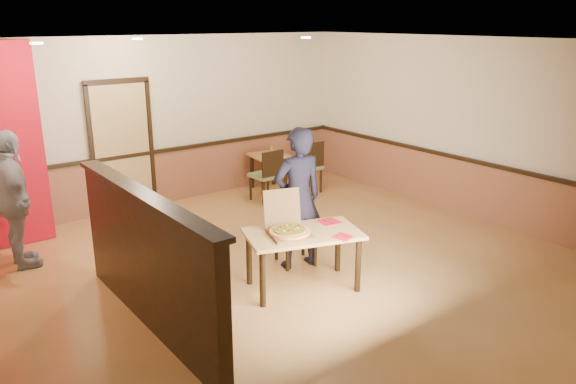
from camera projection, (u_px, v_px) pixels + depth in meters
The scene contains 25 objects.
floor at pixel (292, 268), 7.15m from camera, with size 7.00×7.00×0.00m, color tan.
ceiling at pixel (293, 41), 6.33m from camera, with size 7.00×7.00×0.00m, color black.
wall_back at pixel (165, 121), 9.40m from camera, with size 7.00×7.00×0.00m, color beige.
wall_right at pixel (470, 129), 8.76m from camera, with size 7.00×7.00×0.00m, color beige.
wainscot_back at pixel (170, 176), 9.66m from camera, with size 7.00×0.04×0.90m, color #93573A.
chair_rail_back at pixel (169, 150), 9.51m from camera, with size 7.00×0.06×0.06m, color black.
wainscot_right at pixel (463, 187), 9.02m from camera, with size 0.04×7.00×0.90m, color #93573A.
chair_rail_right at pixel (465, 159), 8.87m from camera, with size 0.06×7.00×0.06m, color black.
back_door at pixel (122, 148), 9.02m from camera, with size 0.90×0.06×2.10m, color tan.
booth_partition at pixel (147, 259), 5.63m from camera, with size 0.20×3.10×1.44m.
spot_a at pixel (36, 43), 6.37m from camera, with size 0.14×0.14×0.02m, color #FFF7B2.
spot_b at pixel (137, 39), 7.77m from camera, with size 0.14×0.14×0.02m, color #FFF7B2.
spot_c at pixel (306, 38), 8.28m from camera, with size 0.14×0.14×0.02m, color #FFF7B2.
main_table at pixel (303, 241), 6.48m from camera, with size 1.48×1.13×0.70m.
diner_chair at pixel (294, 224), 7.23m from camera, with size 0.57×0.57×0.94m.
side_chair_left at pixel (268, 173), 9.63m from camera, with size 0.47×0.47×0.93m.
side_chair_right at pixel (308, 165), 10.14m from camera, with size 0.51×0.51×0.96m.
side_table at pixel (268, 163), 10.36m from camera, with size 0.70×0.70×0.66m.
diner at pixel (298, 198), 6.98m from camera, with size 0.66×0.43×1.81m, color black.
passerby at pixel (14, 200), 6.96m from camera, with size 1.04×0.43×1.77m, color #95969D.
pizza_box at pixel (288, 229), 6.37m from camera, with size 0.58×0.63×0.47m.
pizza at pixel (290, 232), 6.33m from camera, with size 0.46×0.46×0.03m, color #F4A058.
napkin_near at pixel (343, 237), 6.31m from camera, with size 0.25×0.25×0.01m.
napkin_far at pixel (330, 222), 6.77m from camera, with size 0.27×0.27×0.01m.
condiment at pixel (272, 150), 10.30m from camera, with size 0.06×0.06×0.16m, color olive.
Camera 1 is at (-4.00, -5.18, 3.04)m, focal length 35.00 mm.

